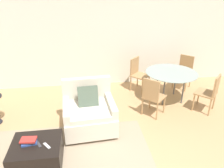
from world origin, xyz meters
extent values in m
cube|color=silver|center=(0.00, 3.79, 1.38)|extent=(12.00, 0.06, 2.75)
cube|color=gray|center=(-0.69, 0.85, 0.00)|extent=(2.91, 1.75, 0.00)
cube|color=brown|center=(-0.69, 0.85, 0.00)|extent=(2.85, 0.06, 0.00)
cube|color=brown|center=(-0.69, 1.15, 0.00)|extent=(2.85, 0.06, 0.00)
cube|color=brown|center=(-0.69, 1.44, 0.00)|extent=(2.85, 0.06, 0.00)
cube|color=beige|center=(-0.26, 1.57, 0.24)|extent=(1.04, 0.98, 0.36)
cube|color=beige|center=(-0.25, 1.53, 0.47)|extent=(0.79, 0.84, 0.10)
cube|color=beige|center=(-0.28, 1.97, 0.69)|extent=(0.99, 0.18, 0.54)
cube|color=beige|center=(-0.68, 1.54, 0.52)|extent=(0.17, 0.85, 0.20)
cube|color=beige|center=(0.17, 1.60, 0.52)|extent=(0.17, 0.85, 0.20)
cylinder|color=brown|center=(-0.64, 1.16, 0.03)|extent=(0.05, 0.05, 0.06)
cylinder|color=brown|center=(0.18, 1.22, 0.03)|extent=(0.05, 0.05, 0.06)
cylinder|color=brown|center=(-0.69, 1.92, 0.03)|extent=(0.05, 0.05, 0.06)
cylinder|color=brown|center=(0.13, 1.97, 0.03)|extent=(0.05, 0.05, 0.06)
cube|color=#4C5B4C|center=(-0.26, 1.68, 0.70)|extent=(0.40, 0.24, 0.40)
cube|color=black|center=(-1.13, 0.74, 0.23)|extent=(0.77, 0.70, 0.38)
cylinder|color=black|center=(-1.47, 1.04, 0.02)|extent=(0.04, 0.04, 0.04)
cylinder|color=black|center=(-0.80, 1.04, 0.02)|extent=(0.04, 0.04, 0.04)
cube|color=#2D478C|center=(-1.23, 0.78, 0.43)|extent=(0.25, 0.21, 0.03)
cube|color=black|center=(-1.23, 0.77, 0.46)|extent=(0.20, 0.17, 0.02)
cube|color=#B72D28|center=(-1.24, 0.78, 0.48)|extent=(0.25, 0.17, 0.03)
cube|color=#333338|center=(-1.08, 0.72, 0.42)|extent=(0.12, 0.17, 0.01)
cube|color=#B7B7BC|center=(-0.95, 0.67, 0.42)|extent=(0.13, 0.16, 0.01)
cylinder|color=#8C9E99|center=(1.78, 2.57, 0.73)|extent=(1.24, 1.24, 0.01)
cylinder|color=#59595B|center=(1.54, 2.32, 0.36)|extent=(0.04, 0.04, 0.72)
cylinder|color=#59595B|center=(2.03, 2.32, 0.36)|extent=(0.04, 0.04, 0.72)
cylinder|color=#59595B|center=(1.54, 2.81, 0.36)|extent=(0.04, 0.04, 0.72)
cylinder|color=#59595B|center=(2.03, 2.81, 0.36)|extent=(0.04, 0.04, 0.72)
cube|color=tan|center=(1.18, 1.96, 0.43)|extent=(0.59, 0.59, 0.03)
cube|color=tan|center=(1.05, 1.83, 0.68)|extent=(0.29, 0.29, 0.45)
cylinder|color=tan|center=(1.44, 1.96, 0.21)|extent=(0.03, 0.03, 0.42)
cylinder|color=tan|center=(1.18, 2.22, 0.21)|extent=(0.03, 0.03, 0.42)
cylinder|color=tan|center=(1.18, 1.71, 0.21)|extent=(0.03, 0.03, 0.42)
cylinder|color=tan|center=(0.93, 1.96, 0.21)|extent=(0.03, 0.03, 0.42)
cube|color=tan|center=(2.39, 1.96, 0.43)|extent=(0.59, 0.59, 0.03)
cube|color=tan|center=(2.52, 1.83, 0.68)|extent=(0.29, 0.29, 0.45)
cylinder|color=tan|center=(2.39, 2.22, 0.21)|extent=(0.03, 0.03, 0.42)
cylinder|color=tan|center=(2.13, 1.96, 0.21)|extent=(0.03, 0.03, 0.42)
cylinder|color=tan|center=(2.64, 1.96, 0.21)|extent=(0.03, 0.03, 0.42)
cylinder|color=tan|center=(2.39, 1.71, 0.21)|extent=(0.03, 0.03, 0.42)
cube|color=tan|center=(1.18, 3.17, 0.43)|extent=(0.59, 0.59, 0.03)
cube|color=tan|center=(1.05, 3.30, 0.68)|extent=(0.29, 0.29, 0.45)
cylinder|color=tan|center=(1.18, 2.91, 0.21)|extent=(0.03, 0.03, 0.42)
cylinder|color=tan|center=(1.44, 3.17, 0.21)|extent=(0.03, 0.03, 0.42)
cylinder|color=tan|center=(0.93, 3.17, 0.21)|extent=(0.03, 0.03, 0.42)
cylinder|color=tan|center=(1.18, 3.42, 0.21)|extent=(0.03, 0.03, 0.42)
cube|color=tan|center=(2.39, 3.17, 0.43)|extent=(0.59, 0.59, 0.03)
cube|color=tan|center=(2.52, 3.30, 0.68)|extent=(0.29, 0.29, 0.45)
cylinder|color=tan|center=(2.13, 3.17, 0.21)|extent=(0.03, 0.03, 0.42)
cylinder|color=tan|center=(2.39, 2.91, 0.21)|extent=(0.03, 0.03, 0.42)
cylinder|color=tan|center=(2.39, 3.42, 0.21)|extent=(0.03, 0.03, 0.42)
cylinder|color=tan|center=(2.64, 3.17, 0.21)|extent=(0.03, 0.03, 0.42)
camera|label=1|loc=(-0.32, -2.09, 2.70)|focal=35.00mm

